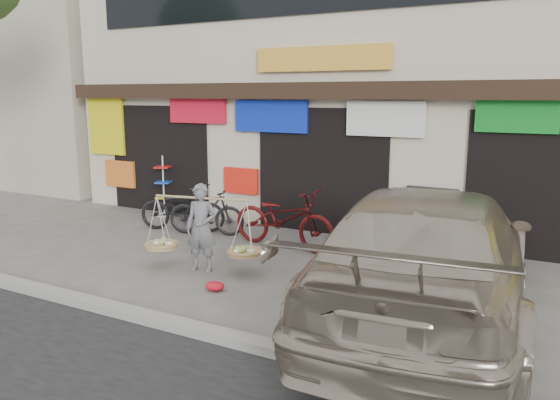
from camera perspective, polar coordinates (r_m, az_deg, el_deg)
The scene contains 11 objects.
ground at distance 9.09m, azimuth -4.97°, elevation -8.15°, with size 70.00×70.00×0.00m, color slate.
kerb at distance 7.60m, azimuth -13.49°, elevation -11.89°, with size 70.00×0.25×0.12m, color gray.
shophouse_block at distance 14.39m, azimuth 9.37°, elevation 12.73°, with size 14.00×6.32×7.00m.
neighbor_west at distance 23.11m, azimuth -24.13°, elevation 10.11°, with size 12.00×7.00×6.00m, color #ADA48F.
street_vendor at distance 9.35m, azimuth -8.20°, elevation -3.28°, with size 2.06×0.90×1.51m.
bike_0 at distance 12.23m, azimuth -10.15°, elevation -0.81°, with size 0.68×1.95×1.02m, color black.
bike_1 at distance 11.77m, azimuth -7.71°, elevation -1.22°, with size 0.47×1.68×1.01m, color black.
bike_2 at distance 10.66m, azimuth 0.40°, elevation -1.93°, with size 0.79×2.25×1.18m, color #520E0F.
suv at distance 7.55m, azimuth 15.21°, elevation -5.42°, with size 3.14×6.38×1.79m.
display_rack at distance 13.78m, azimuth -12.05°, elevation 0.84°, with size 0.47×0.47×1.51m.
red_bag at distance 8.57m, azimuth -6.81°, elevation -8.92°, with size 0.31×0.25×0.14m, color red.
Camera 1 is at (4.77, -7.15, 2.98)m, focal length 35.00 mm.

